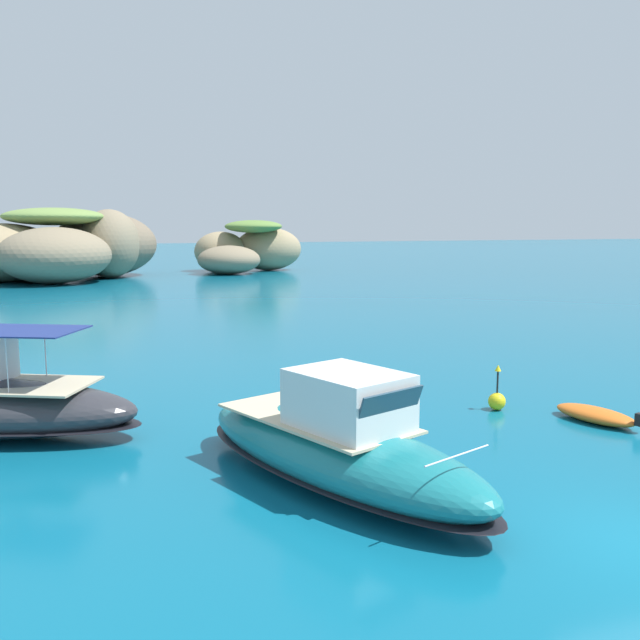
{
  "coord_description": "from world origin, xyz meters",
  "views": [
    {
      "loc": [
        -9.89,
        -9.41,
        5.96
      ],
      "look_at": [
        -0.09,
        18.25,
        1.83
      ],
      "focal_mm": 38.69,
      "sensor_mm": 36.0,
      "label": 1
    }
  ],
  "objects_px": {
    "channel_buoy": "(497,400)",
    "islet_large": "(57,249)",
    "islet_small": "(245,250)",
    "motorboat_teal": "(336,446)",
    "dinghy_tender": "(596,415)"
  },
  "relations": [
    {
      "from": "motorboat_teal",
      "to": "channel_buoy",
      "type": "xyz_separation_m",
      "value": [
        7.14,
        4.21,
        -0.57
      ]
    },
    {
      "from": "islet_large",
      "to": "motorboat_teal",
      "type": "bearing_deg",
      "value": -83.63
    },
    {
      "from": "dinghy_tender",
      "to": "motorboat_teal",
      "type": "bearing_deg",
      "value": -167.42
    },
    {
      "from": "motorboat_teal",
      "to": "channel_buoy",
      "type": "bearing_deg",
      "value": 30.53
    },
    {
      "from": "motorboat_teal",
      "to": "dinghy_tender",
      "type": "bearing_deg",
      "value": 12.58
    },
    {
      "from": "islet_small",
      "to": "channel_buoy",
      "type": "relative_size",
      "value": 9.82
    },
    {
      "from": "islet_small",
      "to": "motorboat_teal",
      "type": "distance_m",
      "value": 71.14
    },
    {
      "from": "islet_large",
      "to": "islet_small",
      "type": "xyz_separation_m",
      "value": [
        21.64,
        4.95,
        -0.58
      ]
    },
    {
      "from": "dinghy_tender",
      "to": "islet_large",
      "type": "bearing_deg",
      "value": 104.67
    },
    {
      "from": "dinghy_tender",
      "to": "channel_buoy",
      "type": "height_order",
      "value": "channel_buoy"
    },
    {
      "from": "islet_small",
      "to": "channel_buoy",
      "type": "distance_m",
      "value": 65.88
    },
    {
      "from": "islet_large",
      "to": "islet_small",
      "type": "height_order",
      "value": "islet_large"
    },
    {
      "from": "channel_buoy",
      "to": "islet_large",
      "type": "bearing_deg",
      "value": 103.36
    },
    {
      "from": "motorboat_teal",
      "to": "dinghy_tender",
      "type": "xyz_separation_m",
      "value": [
        9.18,
        2.05,
        -0.68
      ]
    },
    {
      "from": "dinghy_tender",
      "to": "islet_small",
      "type": "bearing_deg",
      "value": 85.57
    }
  ]
}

